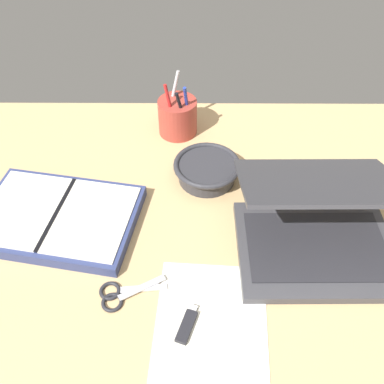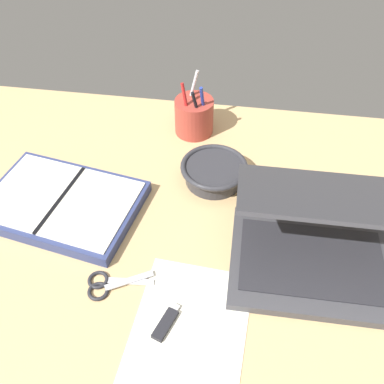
{
  "view_description": "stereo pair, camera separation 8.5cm",
  "coord_description": "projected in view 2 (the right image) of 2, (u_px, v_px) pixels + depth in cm",
  "views": [
    {
      "loc": [
        -2.99,
        -50.55,
        70.01
      ],
      "look_at": [
        -3.3,
        8.74,
        9.0
      ],
      "focal_mm": 40.0,
      "sensor_mm": 36.0,
      "label": 1
    },
    {
      "loc": [
        5.48,
        -49.9,
        70.01
      ],
      "look_at": [
        -3.3,
        8.74,
        9.0
      ],
      "focal_mm": 40.0,
      "sensor_mm": 36.0,
      "label": 2
    }
  ],
  "objects": [
    {
      "name": "bowl",
      "position": [
        215.0,
        172.0,
        0.96
      ],
      "size": [
        15.12,
        15.12,
        4.66
      ],
      "color": "#2D2D33",
      "rests_on": "desk_top"
    },
    {
      "name": "desk_top",
      "position": [
        202.0,
        253.0,
        0.84
      ],
      "size": [
        140.0,
        100.0,
        2.0
      ],
      "primitive_type": "cube",
      "color": "tan",
      "rests_on": "ground"
    },
    {
      "name": "usb_drive",
      "position": [
        166.0,
        323.0,
        0.72
      ],
      "size": [
        3.9,
        7.32,
        1.0
      ],
      "rotation": [
        0.0,
        0.0,
        -0.34
      ],
      "color": "black",
      "rests_on": "desk_top"
    },
    {
      "name": "scissors",
      "position": [
        106.0,
        285.0,
        0.78
      ],
      "size": [
        12.32,
        7.56,
        0.8
      ],
      "rotation": [
        0.0,
        0.0,
        0.3
      ],
      "color": "#B7B7BC",
      "rests_on": "desk_top"
    },
    {
      "name": "paper_sheet_front",
      "position": [
        188.0,
        333.0,
        0.72
      ],
      "size": [
        20.71,
        27.98,
        0.16
      ],
      "primitive_type": "cube",
      "rotation": [
        0.0,
        0.0,
        -0.06
      ],
      "color": "silver",
      "rests_on": "desk_top"
    },
    {
      "name": "planner",
      "position": [
        62.0,
        203.0,
        0.91
      ],
      "size": [
        35.15,
        27.22,
        2.98
      ],
      "rotation": [
        0.0,
        0.0,
        -0.18
      ],
      "color": "navy",
      "rests_on": "desk_top"
    },
    {
      "name": "laptop",
      "position": [
        314.0,
        239.0,
        0.79
      ],
      "size": [
        30.48,
        29.57,
        17.18
      ],
      "rotation": [
        0.0,
        0.0,
        0.01
      ],
      "color": "#38383D",
      "rests_on": "desk_top"
    },
    {
      "name": "pen_cup",
      "position": [
        194.0,
        116.0,
        1.07
      ],
      "size": [
        9.68,
        9.68,
        15.57
      ],
      "color": "#9E382D",
      "rests_on": "desk_top"
    }
  ]
}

